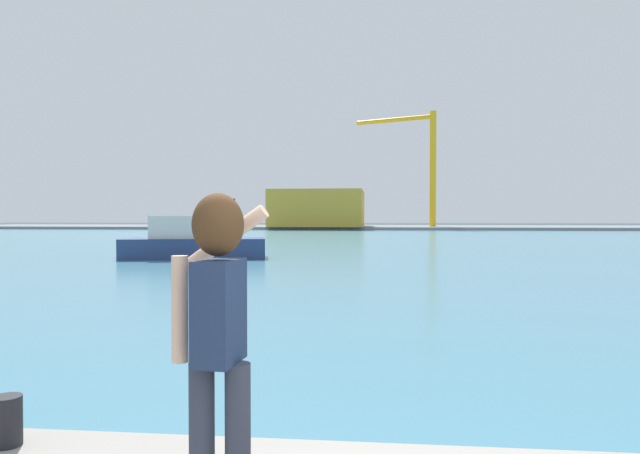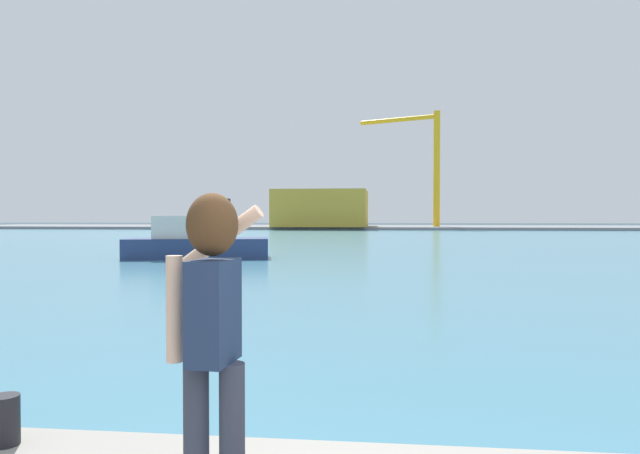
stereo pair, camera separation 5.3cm
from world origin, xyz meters
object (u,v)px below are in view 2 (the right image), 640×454
Objects in this scene: boat_moored at (194,243)px; port_crane at (426,156)px; person_photographer at (212,318)px; warehouse_left at (322,208)px; harbor_bollard at (5,420)px.

port_crane reaches higher than boat_moored.
boat_moored is 65.53m from port_crane.
warehouse_left is (-8.82, 87.10, 1.61)m from person_photographer.
person_photographer is at bearing -94.76° from port_crane.
port_crane is (15.91, 62.68, 10.64)m from boat_moored.
port_crane reaches higher than harbor_bollard.
warehouse_left is (-0.23, 62.00, 2.48)m from boat_moored.
harbor_bollard is at bearing -95.93° from port_crane.
person_photographer is 87.56m from warehouse_left.
port_crane is (7.31, 87.78, 9.77)m from person_photographer.
port_crane is at bearing 64.13° from boat_moored.
person_photographer is 88.62m from port_crane.
warehouse_left reaches higher than boat_moored.
warehouse_left reaches higher than person_photographer.
port_crane reaches higher than warehouse_left.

